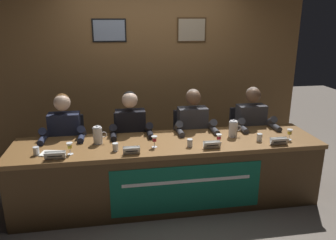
% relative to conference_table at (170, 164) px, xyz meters
% --- Properties ---
extents(ground_plane, '(12.00, 12.00, 0.00)m').
position_rel_conference_table_xyz_m(ground_plane, '(-0.00, 0.11, -0.51)').
color(ground_plane, '#70665B').
extents(wall_back_panelled, '(4.61, 0.14, 2.60)m').
position_rel_conference_table_xyz_m(wall_back_panelled, '(-0.00, 1.65, 0.79)').
color(wall_back_panelled, brown).
rests_on(wall_back_panelled, ground_plane).
extents(conference_table, '(3.41, 0.79, 0.74)m').
position_rel_conference_table_xyz_m(conference_table, '(0.00, 0.00, 0.00)').
color(conference_table, brown).
rests_on(conference_table, ground_plane).
extents(chair_far_left, '(0.44, 0.44, 0.90)m').
position_rel_conference_table_xyz_m(chair_far_left, '(-1.17, 0.69, -0.07)').
color(chair_far_left, black).
rests_on(chair_far_left, ground_plane).
extents(panelist_far_left, '(0.51, 0.48, 1.23)m').
position_rel_conference_table_xyz_m(panelist_far_left, '(-1.17, 0.49, 0.20)').
color(panelist_far_left, black).
rests_on(panelist_far_left, ground_plane).
extents(nameplate_far_left, '(0.20, 0.06, 0.08)m').
position_rel_conference_table_xyz_m(nameplate_far_left, '(-1.17, -0.19, 0.27)').
color(nameplate_far_left, white).
rests_on(nameplate_far_left, conference_table).
extents(juice_glass_far_left, '(0.06, 0.06, 0.12)m').
position_rel_conference_table_xyz_m(juice_glass_far_left, '(-1.04, -0.09, 0.32)').
color(juice_glass_far_left, white).
rests_on(juice_glass_far_left, conference_table).
extents(water_cup_far_left, '(0.06, 0.06, 0.08)m').
position_rel_conference_table_xyz_m(water_cup_far_left, '(-1.37, -0.05, 0.27)').
color(water_cup_far_left, silver).
rests_on(water_cup_far_left, conference_table).
extents(chair_center_left, '(0.44, 0.44, 0.90)m').
position_rel_conference_table_xyz_m(chair_center_left, '(-0.39, 0.69, -0.07)').
color(chair_center_left, black).
rests_on(chair_center_left, ground_plane).
extents(panelist_center_left, '(0.51, 0.48, 1.23)m').
position_rel_conference_table_xyz_m(panelist_center_left, '(-0.39, 0.49, 0.20)').
color(panelist_center_left, black).
rests_on(panelist_center_left, ground_plane).
extents(nameplate_center_left, '(0.17, 0.06, 0.08)m').
position_rel_conference_table_xyz_m(nameplate_center_left, '(-0.43, -0.19, 0.27)').
color(nameplate_center_left, white).
rests_on(nameplate_center_left, conference_table).
extents(juice_glass_center_left, '(0.06, 0.06, 0.12)m').
position_rel_conference_table_xyz_m(juice_glass_center_left, '(-0.17, -0.03, 0.32)').
color(juice_glass_center_left, white).
rests_on(juice_glass_center_left, conference_table).
extents(water_cup_center_left, '(0.06, 0.06, 0.08)m').
position_rel_conference_table_xyz_m(water_cup_center_left, '(-0.58, -0.07, 0.27)').
color(water_cup_center_left, silver).
rests_on(water_cup_center_left, conference_table).
extents(chair_center_right, '(0.44, 0.44, 0.90)m').
position_rel_conference_table_xyz_m(chair_center_right, '(0.39, 0.69, -0.07)').
color(chair_center_right, black).
rests_on(chair_center_right, ground_plane).
extents(panelist_center_right, '(0.51, 0.48, 1.23)m').
position_rel_conference_table_xyz_m(panelist_center_right, '(0.39, 0.49, 0.20)').
color(panelist_center_right, black).
rests_on(panelist_center_right, ground_plane).
extents(nameplate_center_right, '(0.18, 0.06, 0.08)m').
position_rel_conference_table_xyz_m(nameplate_center_right, '(0.42, -0.17, 0.27)').
color(nameplate_center_right, white).
rests_on(nameplate_center_right, conference_table).
extents(juice_glass_center_right, '(0.06, 0.06, 0.12)m').
position_rel_conference_table_xyz_m(juice_glass_center_right, '(0.52, -0.09, 0.32)').
color(juice_glass_center_right, white).
rests_on(juice_glass_center_right, conference_table).
extents(water_cup_center_right, '(0.06, 0.06, 0.08)m').
position_rel_conference_table_xyz_m(water_cup_center_right, '(0.20, -0.08, 0.27)').
color(water_cup_center_right, silver).
rests_on(water_cup_center_right, conference_table).
extents(chair_far_right, '(0.44, 0.44, 0.90)m').
position_rel_conference_table_xyz_m(chair_far_right, '(1.16, 0.69, -0.07)').
color(chair_far_right, black).
rests_on(chair_far_right, ground_plane).
extents(panelist_far_right, '(0.51, 0.48, 1.23)m').
position_rel_conference_table_xyz_m(panelist_far_right, '(1.16, 0.49, 0.20)').
color(panelist_far_right, black).
rests_on(panelist_far_right, ground_plane).
extents(nameplate_far_right, '(0.20, 0.06, 0.08)m').
position_rel_conference_table_xyz_m(nameplate_far_right, '(1.17, -0.19, 0.27)').
color(nameplate_far_right, white).
rests_on(nameplate_far_right, conference_table).
extents(juice_glass_far_right, '(0.06, 0.06, 0.12)m').
position_rel_conference_table_xyz_m(juice_glass_far_right, '(1.36, -0.06, 0.32)').
color(juice_glass_far_right, white).
rests_on(juice_glass_far_right, conference_table).
extents(water_cup_far_right, '(0.06, 0.06, 0.08)m').
position_rel_conference_table_xyz_m(water_cup_far_right, '(1.01, -0.04, 0.27)').
color(water_cup_far_right, silver).
rests_on(water_cup_far_right, conference_table).
extents(water_pitcher_left_side, '(0.15, 0.10, 0.21)m').
position_rel_conference_table_xyz_m(water_pitcher_left_side, '(-0.77, 0.18, 0.33)').
color(water_pitcher_left_side, silver).
rests_on(water_pitcher_left_side, conference_table).
extents(water_pitcher_right_side, '(0.15, 0.10, 0.21)m').
position_rel_conference_table_xyz_m(water_pitcher_right_side, '(0.77, 0.14, 0.33)').
color(water_pitcher_right_side, silver).
rests_on(water_pitcher_right_side, conference_table).
extents(document_stack_far_left, '(0.24, 0.19, 0.01)m').
position_rel_conference_table_xyz_m(document_stack_far_left, '(-1.23, -0.05, 0.24)').
color(document_stack_far_left, white).
rests_on(document_stack_far_left, conference_table).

